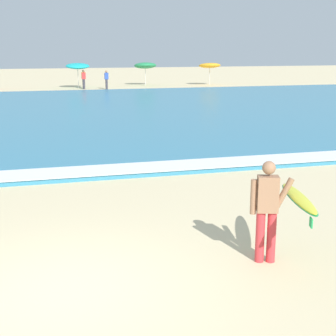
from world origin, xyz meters
TOP-DOWN VIEW (x-y plane):
  - ground_plane at (0.00, 0.00)m, footprint 160.00×160.00m
  - sea at (0.00, 20.24)m, footprint 120.00×28.00m
  - surf_foam at (0.00, 6.84)m, footprint 120.00×1.30m
  - surfer_with_board at (3.55, 0.17)m, footprint 1.22×2.31m
  - beach_umbrella_2 at (3.88, 37.74)m, footprint 2.03×2.07m
  - beach_umbrella_3 at (10.22, 39.50)m, footprint 2.05×2.08m
  - beach_umbrella_4 at (16.03, 38.17)m, footprint 2.02×2.05m
  - beachgoer_near_row_left at (4.25, 36.73)m, footprint 0.32×0.20m
  - beachgoer_near_row_mid at (4.30, 37.42)m, footprint 0.32×0.20m
  - beachgoer_near_row_right at (6.05, 35.89)m, footprint 0.32×0.20m

SIDE VIEW (x-z plane):
  - ground_plane at x=0.00m, z-range 0.00..0.00m
  - sea at x=0.00m, z-range 0.00..0.14m
  - surf_foam at x=0.00m, z-range 0.14..0.15m
  - beachgoer_near_row_left at x=4.25m, z-range 0.05..1.63m
  - beachgoer_near_row_mid at x=4.30m, z-range 0.05..1.63m
  - beachgoer_near_row_right at x=6.05m, z-range 0.05..1.63m
  - surfer_with_board at x=3.55m, z-range 0.16..1.89m
  - beach_umbrella_4 at x=16.03m, z-range 0.75..2.85m
  - beach_umbrella_3 at x=10.22m, z-range 0.73..2.89m
  - beach_umbrella_2 at x=3.88m, z-range 0.78..2.98m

